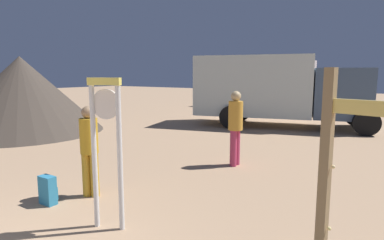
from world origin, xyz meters
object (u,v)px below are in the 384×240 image
(box_truck_far, at_px, (264,82))
(dome_tent, at_px, (22,94))
(box_truck_near, at_px, (274,88))
(person_distant, at_px, (235,124))
(arrow_sign, at_px, (365,148))
(backpack, at_px, (48,190))
(person_near_clock, at_px, (89,147))
(standing_clock, at_px, (106,137))

(box_truck_far, bearing_deg, dome_tent, -107.99)
(box_truck_near, bearing_deg, dome_tent, -138.76)
(box_truck_near, bearing_deg, person_distant, -78.66)
(arrow_sign, relative_size, backpack, 4.61)
(arrow_sign, relative_size, person_near_clock, 1.38)
(box_truck_far, bearing_deg, standing_clock, -76.01)
(standing_clock, height_order, backpack, standing_clock)
(person_distant, relative_size, dome_tent, 0.31)
(standing_clock, bearing_deg, box_truck_near, 96.53)
(standing_clock, xyz_separation_m, person_distant, (0.09, 3.77, -0.31))
(arrow_sign, bearing_deg, person_near_clock, 177.07)
(standing_clock, relative_size, box_truck_near, 0.29)
(arrow_sign, xyz_separation_m, person_near_clock, (-4.20, 0.22, -0.56))
(person_distant, bearing_deg, backpack, -112.58)
(standing_clock, relative_size, dome_tent, 0.37)
(arrow_sign, xyz_separation_m, dome_tent, (-11.44, 3.07, -0.06))
(person_distant, relative_size, box_truck_far, 0.28)
(box_truck_far, bearing_deg, arrow_sign, -66.08)
(box_truck_far, bearing_deg, backpack, -80.85)
(person_distant, height_order, box_truck_near, box_truck_near)
(backpack, height_order, box_truck_far, box_truck_far)
(standing_clock, relative_size, person_near_clock, 1.31)
(standing_clock, xyz_separation_m, person_near_clock, (-1.16, 0.63, -0.40))
(person_near_clock, distance_m, box_truck_far, 16.27)
(arrow_sign, distance_m, box_truck_far, 17.72)
(dome_tent, bearing_deg, arrow_sign, -15.03)
(standing_clock, distance_m, box_truck_far, 17.12)
(standing_clock, bearing_deg, backpack, 179.52)
(dome_tent, bearing_deg, box_truck_far, 72.01)
(backpack, xyz_separation_m, person_distant, (1.56, 3.76, 0.74))
(person_near_clock, bearing_deg, arrow_sign, -2.93)
(backpack, xyz_separation_m, box_truck_near, (0.34, 9.85, 1.33))
(standing_clock, height_order, arrow_sign, arrow_sign)
(person_near_clock, distance_m, box_truck_near, 9.26)
(arrow_sign, distance_m, dome_tent, 11.85)
(standing_clock, distance_m, box_truck_near, 9.93)
(box_truck_far, distance_m, dome_tent, 13.80)
(person_near_clock, height_order, dome_tent, dome_tent)
(standing_clock, xyz_separation_m, box_truck_far, (-4.14, 16.61, 0.32))
(standing_clock, distance_m, dome_tent, 9.10)
(arrow_sign, relative_size, dome_tent, 0.39)
(dome_tent, bearing_deg, backpack, -26.64)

